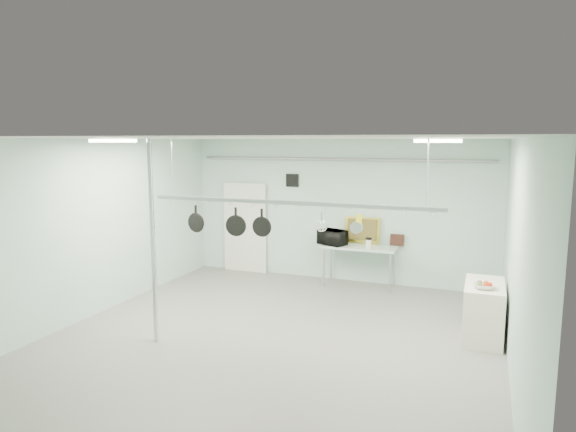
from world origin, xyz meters
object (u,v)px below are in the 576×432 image
at_px(coffee_canister, 368,244).
at_px(skillet_left, 196,219).
at_px(fruit_bowl, 484,286).
at_px(chrome_pole, 153,242).
at_px(prep_table, 360,249).
at_px(skillet_mid, 236,222).
at_px(side_cabinet, 484,311).
at_px(skillet_right, 262,223).
at_px(pot_rack, 288,201).
at_px(microwave, 333,237).

height_order(coffee_canister, skillet_left, skillet_left).
relative_size(fruit_bowl, skillet_left, 0.74).
bearing_deg(fruit_bowl, coffee_canister, 134.60).
distance_m(chrome_pole, prep_table, 4.85).
bearing_deg(prep_table, skillet_mid, -111.71).
relative_size(side_cabinet, skillet_left, 2.64).
bearing_deg(skillet_right, pot_rack, -0.25).
relative_size(side_cabinet, pot_rack, 0.25).
height_order(side_cabinet, coffee_canister, coffee_canister).
bearing_deg(chrome_pole, skillet_right, 31.81).
relative_size(chrome_pole, skillet_left, 7.04).
height_order(chrome_pole, fruit_bowl, chrome_pole).
height_order(prep_table, skillet_mid, skillet_mid).
distance_m(prep_table, skillet_right, 3.56).
bearing_deg(skillet_mid, prep_table, 60.65).
bearing_deg(microwave, side_cabinet, 168.60).
xyz_separation_m(chrome_pole, coffee_canister, (2.52, 4.06, -0.61)).
bearing_deg(fruit_bowl, pot_rack, -164.52).
bearing_deg(skillet_left, coffee_canister, 61.96).
bearing_deg(microwave, prep_table, -147.94).
distance_m(side_cabinet, skillet_mid, 4.25).
bearing_deg(chrome_pole, fruit_bowl, 19.51).
relative_size(microwave, skillet_right, 1.29).
bearing_deg(skillet_right, microwave, 84.93).
bearing_deg(fruit_bowl, chrome_pole, -160.49).
xyz_separation_m(prep_table, side_cabinet, (2.55, -2.20, -0.38)).
relative_size(prep_table, fruit_bowl, 4.76).
distance_m(pot_rack, microwave, 3.41).
height_order(prep_table, side_cabinet, prep_table).
xyz_separation_m(chrome_pole, microwave, (1.72, 4.10, -0.53)).
xyz_separation_m(prep_table, skillet_right, (-0.85, -3.30, 1.02)).
distance_m(prep_table, fruit_bowl, 3.55).
distance_m(pot_rack, skillet_left, 1.70).
relative_size(prep_table, skillet_right, 3.51).
bearing_deg(side_cabinet, prep_table, 139.21).
xyz_separation_m(side_cabinet, skillet_mid, (-3.86, -1.10, 1.40)).
distance_m(chrome_pole, coffee_canister, 4.82).
xyz_separation_m(microwave, skillet_left, (-1.48, -3.20, 0.79)).
distance_m(prep_table, skillet_left, 4.03).
relative_size(coffee_canister, skillet_left, 0.39).
bearing_deg(skillet_mid, skillet_left, 172.36).
relative_size(skillet_left, skillet_right, 1.00).
distance_m(skillet_left, skillet_mid, 0.75).
bearing_deg(pot_rack, prep_table, 83.09).
xyz_separation_m(microwave, fruit_bowl, (3.11, -2.39, -0.13)).
relative_size(pot_rack, skillet_mid, 10.00).
bearing_deg(chrome_pole, coffee_canister, 58.12).
bearing_deg(coffee_canister, skillet_right, -108.77).
height_order(chrome_pole, skillet_left, chrome_pole).
bearing_deg(prep_table, pot_rack, -96.91).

